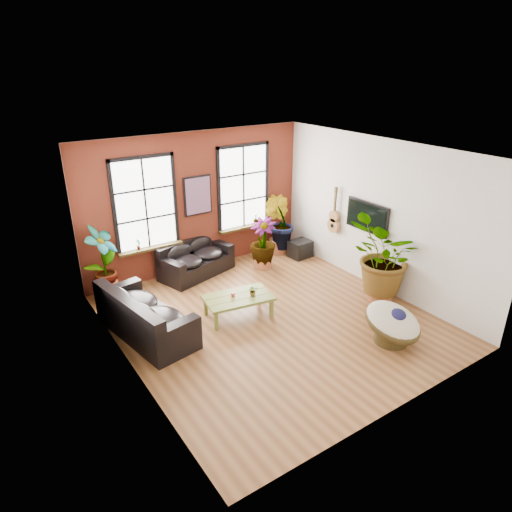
{
  "coord_description": "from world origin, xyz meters",
  "views": [
    {
      "loc": [
        -4.9,
        -6.69,
        5.07
      ],
      "look_at": [
        0.0,
        0.6,
        1.25
      ],
      "focal_mm": 32.0,
      "sensor_mm": 36.0,
      "label": 1
    }
  ],
  "objects_px": {
    "sofa_left": "(143,317)",
    "coffee_table": "(238,299)",
    "sofa_back": "(195,259)",
    "papasan_chair": "(393,323)"
  },
  "relations": [
    {
      "from": "sofa_back",
      "to": "papasan_chair",
      "type": "xyz_separation_m",
      "value": [
        1.75,
        -4.88,
        0.04
      ]
    },
    {
      "from": "sofa_back",
      "to": "papasan_chair",
      "type": "bearing_deg",
      "value": -86.08
    },
    {
      "from": "sofa_left",
      "to": "papasan_chair",
      "type": "distance_m",
      "value": 4.84
    },
    {
      "from": "coffee_table",
      "to": "sofa_left",
      "type": "bearing_deg",
      "value": 177.61
    },
    {
      "from": "sofa_left",
      "to": "coffee_table",
      "type": "xyz_separation_m",
      "value": [
        1.95,
        -0.4,
        -0.02
      ]
    },
    {
      "from": "sofa_back",
      "to": "sofa_left",
      "type": "xyz_separation_m",
      "value": [
        -2.13,
        -1.98,
        0.03
      ]
    },
    {
      "from": "sofa_left",
      "to": "coffee_table",
      "type": "relative_size",
      "value": 1.62
    },
    {
      "from": "sofa_left",
      "to": "coffee_table",
      "type": "distance_m",
      "value": 1.99
    },
    {
      "from": "sofa_back",
      "to": "coffee_table",
      "type": "xyz_separation_m",
      "value": [
        -0.18,
        -2.38,
        0.01
      ]
    },
    {
      "from": "sofa_back",
      "to": "coffee_table",
      "type": "bearing_deg",
      "value": -110.16
    }
  ]
}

